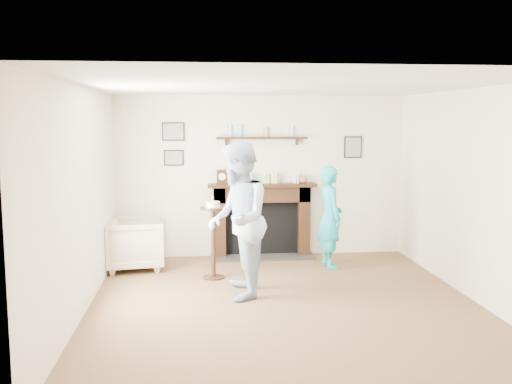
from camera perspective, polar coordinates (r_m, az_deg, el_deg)
The scene contains 6 objects.
ground at distance 6.72m, azimuth 2.92°, elevation -11.23°, with size 5.00×5.00×0.00m, color brown.
room_shell at distance 7.08m, azimuth 2.14°, elevation 3.15°, with size 4.54×5.02×2.52m.
armchair at distance 8.45m, azimuth -11.98°, elevation -7.51°, with size 0.78×0.81×0.73m, color tan.
man at distance 7.03m, azimuth -1.80°, elevation -10.39°, with size 0.91×0.71×1.88m, color #CBD7FF.
woman at distance 8.42m, azimuth 7.32°, elevation -7.46°, with size 0.54×0.35×1.48m, color teal.
pedestal_table at distance 7.66m, azimuth -4.31°, elevation -3.63°, with size 0.35×0.35×1.11m.
Camera 1 is at (-0.98, -6.30, 2.13)m, focal length 40.00 mm.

